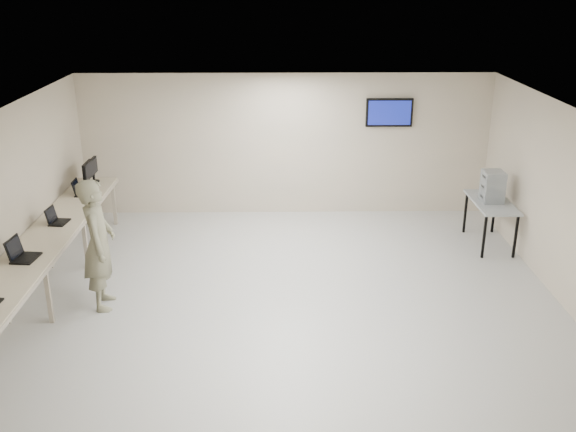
{
  "coord_description": "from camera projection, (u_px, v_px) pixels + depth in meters",
  "views": [
    {
      "loc": [
        -0.13,
        -8.78,
        4.53
      ],
      "look_at": [
        0.0,
        0.2,
        1.15
      ],
      "focal_mm": 40.0,
      "sensor_mm": 36.0,
      "label": 1
    }
  ],
  "objects": [
    {
      "name": "monitor_far",
      "position": [
        93.0,
        168.0,
        11.92
      ],
      "size": [
        0.2,
        0.45,
        0.44
      ],
      "color": "black",
      "rests_on": "workbench"
    },
    {
      "name": "laptop_2",
      "position": [
        56.0,
        219.0,
        9.99
      ],
      "size": [
        0.3,
        0.36,
        0.26
      ],
      "rotation": [
        0.0,
        0.0,
        -0.11
      ],
      "color": "black",
      "rests_on": "workbench"
    },
    {
      "name": "room",
      "position": [
        290.0,
        203.0,
        9.37
      ],
      "size": [
        8.01,
        7.01,
        2.81
      ],
      "color": "#B6B6B0",
      "rests_on": "ground"
    },
    {
      "name": "soldier",
      "position": [
        99.0,
        244.0,
        9.06
      ],
      "size": [
        0.55,
        0.76,
        1.93
      ],
      "primitive_type": "imported",
      "rotation": [
        0.0,
        0.0,
        1.71
      ],
      "color": "gray",
      "rests_on": "ground"
    },
    {
      "name": "laptop_1",
      "position": [
        21.0,
        254.0,
        8.71
      ],
      "size": [
        0.36,
        0.42,
        0.31
      ],
      "rotation": [
        0.0,
        0.0,
        -0.1
      ],
      "color": "black",
      "rests_on": "workbench"
    },
    {
      "name": "monitor_near",
      "position": [
        88.0,
        172.0,
        11.61
      ],
      "size": [
        0.21,
        0.48,
        0.47
      ],
      "color": "black",
      "rests_on": "workbench"
    },
    {
      "name": "side_table",
      "position": [
        492.0,
        205.0,
        11.25
      ],
      "size": [
        0.63,
        1.36,
        0.82
      ],
      "color": "#91979A",
      "rests_on": "ground"
    },
    {
      "name": "storage_bins",
      "position": [
        493.0,
        187.0,
        11.13
      ],
      "size": [
        0.35,
        0.38,
        0.55
      ],
      "color": "#919BA2",
      "rests_on": "side_table"
    },
    {
      "name": "workbench",
      "position": [
        46.0,
        242.0,
        9.47
      ],
      "size": [
        0.76,
        6.0,
        0.9
      ],
      "color": "beige",
      "rests_on": "ground"
    },
    {
      "name": "laptop_3",
      "position": [
        80.0,
        191.0,
        11.29
      ],
      "size": [
        0.29,
        0.35,
        0.27
      ],
      "rotation": [
        0.0,
        0.0,
        0.03
      ],
      "color": "black",
      "rests_on": "workbench"
    }
  ]
}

